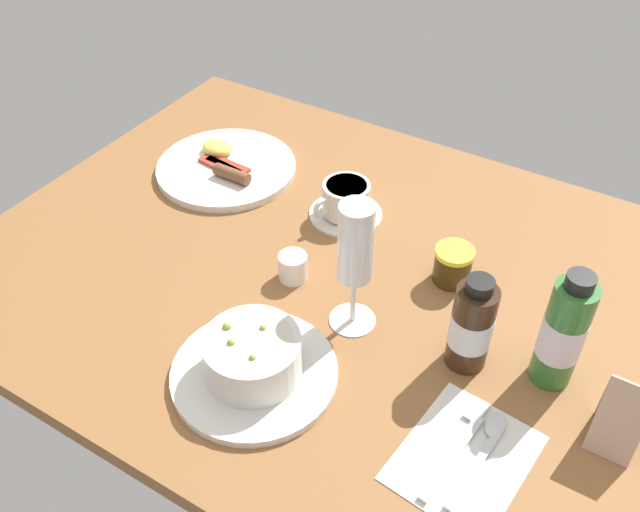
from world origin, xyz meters
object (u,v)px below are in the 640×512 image
object	(u,v)px
creamer_jug	(292,267)
jam_jar	(453,265)
wine_glass	(355,250)
sauce_bottle_brown	(471,326)
porridge_bowl	(253,360)
cutlery_setting	(466,454)
coffee_cup	(346,201)
sauce_bottle_green	(563,333)
breakfast_plate	(226,167)
menu_card	(623,413)

from	to	relation	value
creamer_jug	jam_jar	world-z (taller)	jam_jar
wine_glass	sauce_bottle_brown	bearing A→B (deg)	4.98
porridge_bowl	jam_jar	bearing A→B (deg)	64.27
jam_jar	sauce_bottle_brown	distance (cm)	16.37
cutlery_setting	jam_jar	xyz separation A→B (cm)	(-13.77, 27.63, 2.76)
coffee_cup	wine_glass	world-z (taller)	wine_glass
coffee_cup	creamer_jug	world-z (taller)	coffee_cup
sauce_bottle_green	porridge_bowl	bearing A→B (deg)	-148.68
jam_jar	sauce_bottle_green	world-z (taller)	sauce_bottle_green
breakfast_plate	jam_jar	bearing A→B (deg)	-6.97
cutlery_setting	sauce_bottle_brown	world-z (taller)	sauce_bottle_brown
coffee_cup	jam_jar	distance (cm)	22.37
jam_jar	menu_card	size ratio (longest dim) A/B	0.55
porridge_bowl	coffee_cup	world-z (taller)	porridge_bowl
coffee_cup	jam_jar	world-z (taller)	coffee_cup
coffee_cup	breakfast_plate	distance (cm)	25.55
jam_jar	menu_card	bearing A→B (deg)	-30.26
sauce_bottle_green	sauce_bottle_brown	world-z (taller)	sauce_bottle_green
porridge_bowl	cutlery_setting	bearing A→B (deg)	6.48
sauce_bottle_brown	menu_card	bearing A→B (deg)	-7.15
porridge_bowl	jam_jar	world-z (taller)	porridge_bowl
cutlery_setting	porridge_bowl	bearing A→B (deg)	-173.52
creamer_jug	porridge_bowl	bearing A→B (deg)	-72.06
cutlery_setting	breakfast_plate	distance (cm)	69.47
creamer_jug	breakfast_plate	world-z (taller)	creamer_jug
creamer_jug	sauce_bottle_brown	world-z (taller)	sauce_bottle_brown
sauce_bottle_green	wine_glass	bearing A→B (deg)	-170.16
coffee_cup	menu_card	distance (cm)	54.35
menu_card	cutlery_setting	bearing A→B (deg)	-141.64
cutlery_setting	breakfast_plate	bearing A→B (deg)	151.27
wine_glass	cutlery_setting	bearing A→B (deg)	-28.79
menu_card	sauce_bottle_brown	bearing A→B (deg)	172.85
porridge_bowl	sauce_bottle_brown	distance (cm)	28.69
menu_card	sauce_bottle_green	bearing A→B (deg)	148.59
coffee_cup	breakfast_plate	bearing A→B (deg)	179.47
creamer_jug	sauce_bottle_green	xyz separation A→B (cm)	(39.47, 1.61, 6.05)
porridge_bowl	coffee_cup	bearing A→B (deg)	100.58
cutlery_setting	jam_jar	size ratio (longest dim) A/B	3.19
porridge_bowl	wine_glass	world-z (taller)	wine_glass
cutlery_setting	creamer_jug	world-z (taller)	creamer_jug
porridge_bowl	coffee_cup	xyz separation A→B (cm)	(-6.80, 36.41, -0.23)
sauce_bottle_green	menu_card	world-z (taller)	sauce_bottle_green
creamer_jug	menu_card	xyz separation A→B (cm)	(48.97, -4.19, 3.06)
creamer_jug	sauce_bottle_green	size ratio (longest dim) A/B	0.29
jam_jar	sauce_bottle_green	distance (cm)	21.98
cutlery_setting	menu_card	world-z (taller)	menu_card
wine_glass	breakfast_plate	distance (cm)	45.58
creamer_jug	wine_glass	distance (cm)	16.87
jam_jar	coffee_cup	bearing A→B (deg)	165.71
porridge_bowl	breakfast_plate	distance (cm)	48.87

